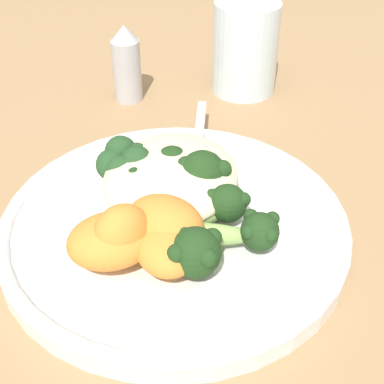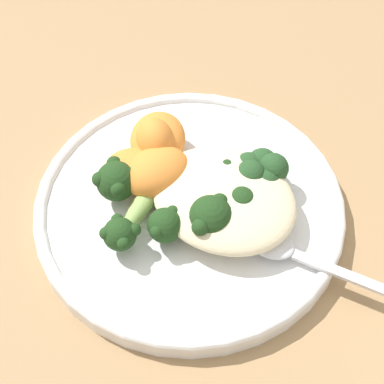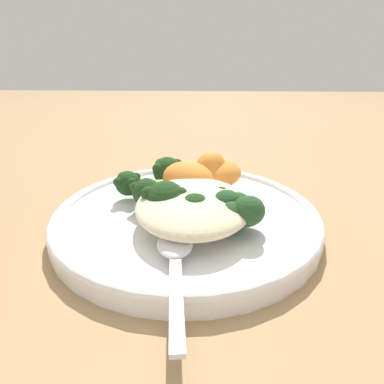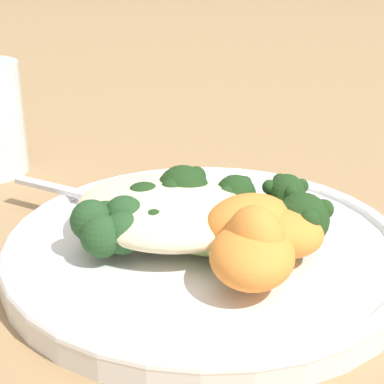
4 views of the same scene
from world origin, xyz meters
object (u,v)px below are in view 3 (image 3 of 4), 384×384
(quinoa_mound, at_px, (193,205))
(plate, at_px, (186,214))
(broccoli_stalk_0, at_px, (175,174))
(broccoli_stalk_4, at_px, (196,205))
(kale_tuft, at_px, (239,210))
(broccoli_stalk_3, at_px, (170,199))
(broccoli_stalk_2, at_px, (164,191))
(sweet_potato_chunk_1, at_px, (211,170))
(broccoli_stalk_5, at_px, (215,198))
(sweet_potato_chunk_0, at_px, (216,174))
(sweet_potato_chunk_3, at_px, (188,178))
(broccoli_stalk_1, at_px, (151,185))
(spoon, at_px, (175,253))
(sweet_potato_chunk_2, at_px, (184,176))

(quinoa_mound, bearing_deg, plate, 16.84)
(broccoli_stalk_0, distance_m, broccoli_stalk_4, 0.09)
(kale_tuft, bearing_deg, broccoli_stalk_3, 75.53)
(broccoli_stalk_0, bearing_deg, broccoli_stalk_3, 122.22)
(broccoli_stalk_0, height_order, broccoli_stalk_2, broccoli_stalk_0)
(kale_tuft, bearing_deg, quinoa_mound, 74.47)
(broccoli_stalk_4, bearing_deg, sweet_potato_chunk_1, 172.39)
(quinoa_mound, xyz_separation_m, broccoli_stalk_5, (0.02, -0.02, -0.00))
(broccoli_stalk_5, bearing_deg, plate, -125.17)
(broccoli_stalk_2, distance_m, broccoli_stalk_5, 0.06)
(broccoli_stalk_4, height_order, sweet_potato_chunk_0, sweet_potato_chunk_0)
(sweet_potato_chunk_3, bearing_deg, broccoli_stalk_5, -142.64)
(broccoli_stalk_1, relative_size, sweet_potato_chunk_1, 2.57)
(broccoli_stalk_1, xyz_separation_m, spoon, (-0.13, -0.04, -0.01))
(broccoli_stalk_4, relative_size, sweet_potato_chunk_0, 1.59)
(broccoli_stalk_4, height_order, kale_tuft, kale_tuft)
(broccoli_stalk_4, xyz_separation_m, sweet_potato_chunk_2, (0.08, 0.02, 0.00))
(quinoa_mound, relative_size, broccoli_stalk_0, 1.54)
(broccoli_stalk_0, relative_size, broccoli_stalk_5, 1.16)
(broccoli_stalk_4, distance_m, sweet_potato_chunk_0, 0.09)
(broccoli_stalk_1, xyz_separation_m, sweet_potato_chunk_0, (0.03, -0.08, 0.01))
(plate, height_order, broccoli_stalk_0, broccoli_stalk_0)
(sweet_potato_chunk_2, distance_m, kale_tuft, 0.11)
(sweet_potato_chunk_2, bearing_deg, plate, -172.60)
(broccoli_stalk_5, bearing_deg, broccoli_stalk_1, -137.43)
(kale_tuft, bearing_deg, broccoli_stalk_5, 30.88)
(broccoli_stalk_3, distance_m, sweet_potato_chunk_2, 0.08)
(broccoli_stalk_0, distance_m, broccoli_stalk_3, 0.08)
(broccoli_stalk_3, height_order, sweet_potato_chunk_1, sweet_potato_chunk_1)
(sweet_potato_chunk_1, xyz_separation_m, sweet_potato_chunk_3, (-0.02, 0.03, -0.00))
(broccoli_stalk_5, distance_m, spoon, 0.10)
(broccoli_stalk_3, relative_size, broccoli_stalk_5, 1.30)
(plate, bearing_deg, sweet_potato_chunk_2, 7.40)
(broccoli_stalk_1, distance_m, kale_tuft, 0.12)
(plate, bearing_deg, broccoli_stalk_2, 72.50)
(sweet_potato_chunk_2, height_order, spoon, sweet_potato_chunk_2)
(broccoli_stalk_2, height_order, sweet_potato_chunk_2, same)
(broccoli_stalk_3, height_order, kale_tuft, broccoli_stalk_3)
(kale_tuft, relative_size, spoon, 0.41)
(quinoa_mound, distance_m, sweet_potato_chunk_0, 0.09)
(broccoli_stalk_3, height_order, spoon, broccoli_stalk_3)
(broccoli_stalk_4, bearing_deg, sweet_potato_chunk_2, -165.38)
(plate, distance_m, sweet_potato_chunk_1, 0.07)
(broccoli_stalk_2, xyz_separation_m, broccoli_stalk_3, (-0.03, -0.01, 0.00))
(broccoli_stalk_0, relative_size, kale_tuft, 1.68)
(broccoli_stalk_1, relative_size, broccoli_stalk_2, 1.23)
(broccoli_stalk_1, bearing_deg, broccoli_stalk_4, 126.60)
(broccoli_stalk_0, relative_size, broccoli_stalk_3, 0.89)
(quinoa_mound, xyz_separation_m, sweet_potato_chunk_3, (0.07, 0.01, 0.00))
(sweet_potato_chunk_3, bearing_deg, broccoli_stalk_4, -168.83)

